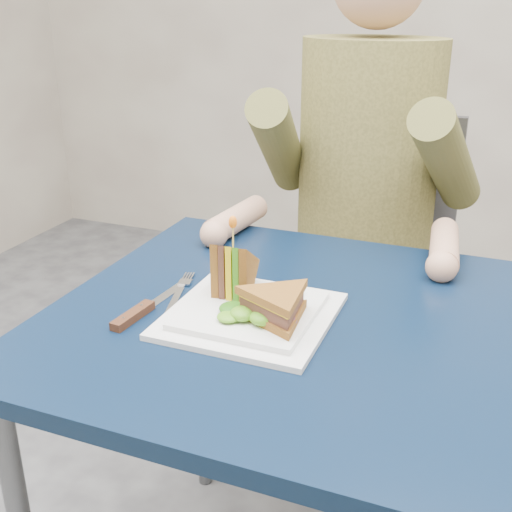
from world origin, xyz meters
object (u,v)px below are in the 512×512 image
at_px(knife, 140,311).
at_px(fork, 178,295).
at_px(diner, 368,133).
at_px(sandwich_flat, 277,306).
at_px(sandwich_upright, 234,273).
at_px(chair, 368,261).
at_px(plate, 250,314).
at_px(table, 280,352).

bearing_deg(knife, fork, 73.24).
relative_size(diner, knife, 3.36).
bearing_deg(sandwich_flat, sandwich_upright, 146.05).
height_order(chair, plate, chair).
bearing_deg(chair, table, -90.00).
bearing_deg(sandwich_flat, chair, 91.24).
bearing_deg(diner, plate, -93.36).
bearing_deg(fork, diner, 73.11).
xyz_separation_m(diner, plate, (-0.04, -0.65, -0.18)).
distance_m(plate, fork, 0.15).
bearing_deg(chair, plate, -92.86).
bearing_deg(table, fork, -176.29).
height_order(diner, sandwich_flat, diner).
bearing_deg(chair, diner, -90.00).
height_order(table, plate, plate).
height_order(sandwich_upright, fork, sandwich_upright).
bearing_deg(fork, knife, -106.76).
distance_m(chair, sandwich_upright, 0.76).
relative_size(table, knife, 3.38).
relative_size(sandwich_flat, fork, 1.04).
bearing_deg(sandwich_upright, table, -1.82).
xyz_separation_m(chair, knife, (-0.21, -0.81, 0.20)).
xyz_separation_m(chair, fork, (-0.19, -0.73, 0.19)).
bearing_deg(sandwich_flat, diner, 91.44).
relative_size(plate, knife, 1.17).
bearing_deg(sandwich_upright, chair, 83.07).
bearing_deg(chair, sandwich_upright, -96.93).
height_order(sandwich_flat, sandwich_upright, sandwich_upright).
bearing_deg(plate, sandwich_upright, 137.43).
height_order(diner, fork, diner).
distance_m(table, knife, 0.25).
xyz_separation_m(table, diner, (-0.00, 0.61, 0.26)).
xyz_separation_m(table, sandwich_flat, (0.02, -0.07, 0.12)).
height_order(diner, sandwich_upright, diner).
bearing_deg(diner, knife, -106.87).
distance_m(diner, fork, 0.67).
height_order(chair, fork, chair).
relative_size(plate, sandwich_flat, 1.42).
distance_m(sandwich_upright, knife, 0.17).
height_order(sandwich_upright, knife, sandwich_upright).
bearing_deg(fork, sandwich_flat, -15.05).
xyz_separation_m(sandwich_flat, sandwich_upright, (-0.10, 0.07, 0.01)).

